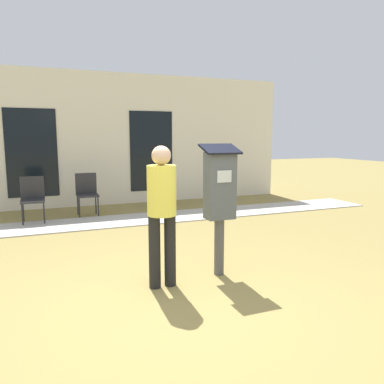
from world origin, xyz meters
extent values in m
plane|color=olive|center=(0.00, 0.00, 0.00)|extent=(40.00, 40.00, 0.00)
cube|color=#B7B2A8|center=(0.00, 4.01, 0.01)|extent=(12.00, 1.10, 0.02)
cube|color=beige|center=(0.00, 6.07, 1.60)|extent=(10.00, 0.24, 3.20)
cube|color=black|center=(-1.40, 5.94, 1.30)|extent=(1.10, 0.02, 2.00)
cube|color=black|center=(1.40, 5.94, 1.30)|extent=(1.10, 0.02, 2.00)
cylinder|color=#4C4C4C|center=(0.76, 0.66, 0.35)|extent=(0.12, 0.12, 0.70)
cube|color=#4C5156|center=(0.76, 0.66, 1.10)|extent=(0.34, 0.22, 0.80)
cube|color=silver|center=(0.76, 0.55, 1.22)|extent=(0.18, 0.01, 0.14)
cube|color=black|center=(0.76, 0.66, 1.53)|extent=(0.44, 0.31, 0.12)
cylinder|color=black|center=(-0.08, 0.56, 0.41)|extent=(0.13, 0.13, 0.82)
cylinder|color=black|center=(0.10, 0.56, 0.41)|extent=(0.13, 0.13, 0.82)
cylinder|color=#EADB4C|center=(0.01, 0.56, 1.09)|extent=(0.32, 0.32, 0.55)
sphere|color=#D8AD8C|center=(0.01, 0.56, 1.48)|extent=(0.21, 0.21, 0.21)
cylinder|color=#262628|center=(-1.59, 4.27, 0.21)|extent=(0.03, 0.03, 0.42)
cylinder|color=#262628|center=(-1.21, 4.27, 0.21)|extent=(0.03, 0.03, 0.42)
cylinder|color=#262628|center=(-1.59, 4.65, 0.21)|extent=(0.03, 0.03, 0.42)
cylinder|color=#262628|center=(-1.21, 4.65, 0.21)|extent=(0.03, 0.03, 0.42)
cube|color=#262628|center=(-1.40, 4.46, 0.44)|extent=(0.44, 0.44, 0.04)
cube|color=#262628|center=(-1.40, 4.66, 0.68)|extent=(0.44, 0.04, 0.44)
cylinder|color=#262628|center=(-0.53, 4.58, 0.21)|extent=(0.03, 0.03, 0.42)
cylinder|color=#262628|center=(-0.15, 4.58, 0.21)|extent=(0.03, 0.03, 0.42)
cylinder|color=#262628|center=(-0.53, 4.96, 0.21)|extent=(0.03, 0.03, 0.42)
cylinder|color=#262628|center=(-0.15, 4.96, 0.21)|extent=(0.03, 0.03, 0.42)
cube|color=#262628|center=(-0.34, 4.77, 0.44)|extent=(0.44, 0.44, 0.04)
cube|color=#262628|center=(-0.34, 4.98, 0.68)|extent=(0.44, 0.04, 0.44)
camera|label=1|loc=(-1.17, -3.30, 1.68)|focal=35.00mm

